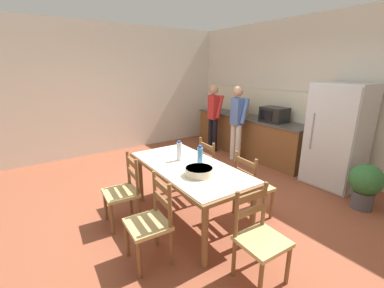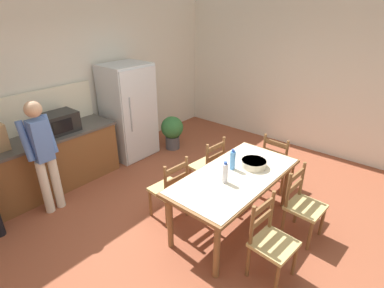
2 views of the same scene
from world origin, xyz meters
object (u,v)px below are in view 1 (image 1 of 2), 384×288
chair_side_near_right (151,222)px  potted_plant (366,184)px  serving_bowl (199,171)px  chair_side_near_left (124,191)px  bottle_off_centre (200,156)px  bottle_near_centre (179,151)px  dining_table (189,172)px  chair_side_far_right (252,187)px  refrigerator (337,136)px  chair_side_far_left (213,167)px  chair_head_end (259,238)px  paper_bag (243,108)px  microwave (274,115)px  person_at_counter (237,120)px  person_at_sink (213,114)px

chair_side_near_right → potted_plant: size_ratio=1.36×
chair_side_near_right → serving_bowl: bearing=100.3°
chair_side_near_left → bottle_off_centre: bearing=63.4°
bottle_near_centre → serving_bowl: (0.54, -0.08, -0.07)m
dining_table → chair_side_far_right: (0.42, 0.72, -0.24)m
refrigerator → chair_side_far_left: refrigerator is taller
bottle_off_centre → potted_plant: bottle_off_centre is taller
bottle_near_centre → chair_head_end: (1.42, -0.03, -0.45)m
bottle_off_centre → chair_side_near_left: 1.07m
bottle_off_centre → chair_head_end: (1.10, -0.13, -0.45)m
paper_bag → serving_bowl: 3.36m
microwave → person_at_counter: person_at_counter is taller
bottle_off_centre → chair_side_far_left: 0.92m
bottle_near_centre → chair_side_near_left: (-0.19, -0.73, -0.45)m
bottle_off_centre → person_at_counter: (-1.41, 2.02, 0.00)m
person_at_sink → person_at_counter: (0.80, -0.02, 0.01)m
serving_bowl → chair_head_end: 0.96m
dining_table → chair_side_near_right: size_ratio=2.01×
serving_bowl → person_at_counter: size_ratio=0.20×
chair_side_far_left → person_at_counter: size_ratio=0.57×
serving_bowl → chair_side_far_left: 1.14m
chair_side_near_left → dining_table: bearing=64.9°
serving_bowl → chair_side_far_right: chair_side_far_right is taller
serving_bowl → chair_side_near_left: bearing=-138.5°
chair_side_far_right → chair_side_near_right: size_ratio=1.00×
chair_side_far_right → refrigerator: bearing=-88.0°
bottle_off_centre → person_at_sink: (-2.22, 2.04, -0.01)m
paper_bag → potted_plant: 2.97m
bottle_off_centre → chair_side_far_left: size_ratio=0.30×
chair_side_near_left → chair_side_far_left: 1.46m
chair_side_far_left → person_at_counter: person_at_counter is taller
dining_table → refrigerator: bearing=79.0°
chair_side_far_left → bottle_near_centre: bearing=107.9°
potted_plant → bottle_off_centre: bearing=-117.8°
refrigerator → bottle_near_centre: (-0.74, -2.63, 0.03)m
microwave → person_at_sink: bearing=-159.5°
bottle_off_centre → chair_side_far_right: (0.33, 0.61, -0.45)m
refrigerator → bottle_off_centre: refrigerator is taller
paper_bag → bottle_near_centre: bearing=-61.5°
chair_side_near_left → serving_bowl: bearing=46.6°
chair_side_near_right → person_at_counter: (-1.72, 2.87, 0.46)m
bottle_near_centre → chair_side_far_left: 0.88m
dining_table → person_at_sink: 3.03m
bottle_off_centre → chair_side_far_right: bearing=62.0°
potted_plant → chair_side_near_left: bearing=-118.9°
chair_head_end → chair_side_near_right: 1.07m
refrigerator → microwave: 1.31m
chair_side_far_left → microwave: bearing=-73.4°
chair_side_near_right → potted_plant: bearing=78.3°
paper_bag → potted_plant: bearing=-8.8°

